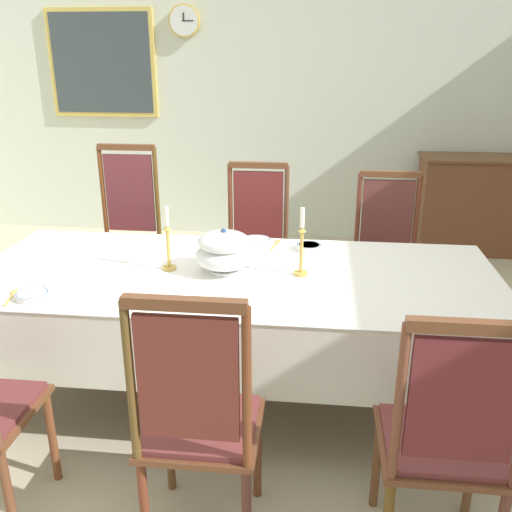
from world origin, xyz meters
The scene contains 20 objects.
ground centered at (0.00, 0.00, -0.02)m, with size 8.18×5.68×0.04m, color #B9AF92.
back_wall centered at (0.00, 2.88, 1.76)m, with size 8.18×0.08×3.52m, color silver.
dining_table centered at (0.00, -0.08, 0.68)m, with size 2.66×1.10×0.75m.
tablecloth centered at (0.00, -0.08, 0.66)m, with size 2.68×1.12×0.37m.
chair_north_a centered at (-0.90, 0.88, 0.60)m, with size 0.44×0.42×1.22m.
chair_south_b centered at (0.01, -1.04, 0.57)m, with size 0.44×0.42×1.10m.
chair_north_b centered at (0.01, 0.87, 0.57)m, with size 0.44×0.42×1.11m.
chair_south_c centered at (0.88, -1.04, 0.56)m, with size 0.44×0.42×1.07m.
chair_north_c centered at (0.88, 0.87, 0.56)m, with size 0.44×0.42×1.07m.
soup_tureen centered at (-0.05, -0.08, 0.87)m, with size 0.30×0.30×0.23m.
candlestick_west centered at (-0.34, -0.08, 0.89)m, with size 0.07×0.07×0.34m.
candlestick_east centered at (0.34, -0.08, 0.89)m, with size 0.07×0.07×0.35m.
bowl_near_left centered at (0.06, 0.36, 0.77)m, with size 0.17×0.17×0.03m.
bowl_near_right centered at (-0.87, -0.50, 0.77)m, with size 0.15×0.15×0.03m.
bowl_far_left centered at (0.37, 0.30, 0.77)m, with size 0.14×0.14×0.03m.
spoon_primary centered at (0.18, 0.39, 0.76)m, with size 0.05×0.18×0.01m.
spoon_secondary centered at (-0.98, -0.47, 0.76)m, with size 0.06×0.17×0.01m.
sideboard centered at (2.08, 2.57, 0.45)m, with size 1.44×0.48×0.90m.
mounted_clock centered at (-0.88, 2.81, 2.07)m, with size 0.29×0.06×0.29m.
framed_painting centered at (-1.72, 2.82, 1.69)m, with size 1.06×0.05×1.00m.
Camera 1 is at (0.40, -2.69, 1.83)m, focal length 39.03 mm.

